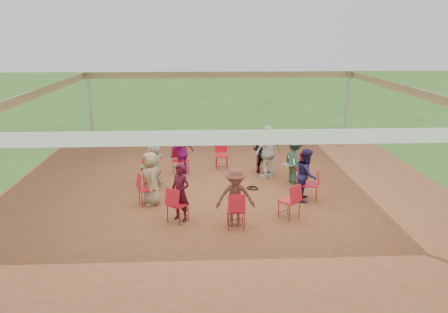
{
  "coord_description": "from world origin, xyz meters",
  "views": [
    {
      "loc": [
        -0.67,
        -11.83,
        4.49
      ],
      "look_at": [
        -0.08,
        0.3,
        1.01
      ],
      "focal_mm": 35.0,
      "sensor_mm": 36.0,
      "label": 1
    }
  ],
  "objects_px": {
    "chair_6": "(178,205)",
    "person_seated_3": "(155,164)",
    "chair_2": "(222,156)",
    "person_seated_4": "(151,178)",
    "person_seated_7": "(306,175)",
    "cable_coil": "(253,188)",
    "chair_3": "(181,160)",
    "chair_7": "(236,210)",
    "person_seated_1": "(263,151)",
    "chair_1": "(264,159)",
    "person_seated_0": "(295,160)",
    "standing_person": "(268,152)",
    "chair_5": "(147,189)",
    "person_seated_6": "(235,197)",
    "chair_4": "(151,172)",
    "laptop": "(290,162)",
    "person_seated_5": "(180,192)",
    "chair_0": "(298,169)",
    "chair_8": "(289,201)",
    "chair_9": "(310,185)",
    "person_seated_2": "(182,153)"
  },
  "relations": [
    {
      "from": "chair_6",
      "to": "person_seated_3",
      "type": "xyz_separation_m",
      "value": [
        -0.81,
        2.55,
        0.28
      ]
    },
    {
      "from": "chair_2",
      "to": "person_seated_4",
      "type": "bearing_deg",
      "value": 55.1
    },
    {
      "from": "person_seated_7",
      "to": "cable_coil",
      "type": "height_order",
      "value": "person_seated_7"
    },
    {
      "from": "chair_3",
      "to": "chair_7",
      "type": "distance_m",
      "value": 4.45
    },
    {
      "from": "cable_coil",
      "to": "person_seated_1",
      "type": "bearing_deg",
      "value": 72.81
    },
    {
      "from": "chair_1",
      "to": "chair_6",
      "type": "height_order",
      "value": "same"
    },
    {
      "from": "chair_2",
      "to": "person_seated_0",
      "type": "distance_m",
      "value": 2.69
    },
    {
      "from": "person_seated_4",
      "to": "standing_person",
      "type": "bearing_deg",
      "value": 100.39
    },
    {
      "from": "chair_1",
      "to": "chair_6",
      "type": "relative_size",
      "value": 1.0
    },
    {
      "from": "chair_1",
      "to": "chair_5",
      "type": "xyz_separation_m",
      "value": [
        -3.52,
        -2.72,
        0.0
      ]
    },
    {
      "from": "chair_1",
      "to": "chair_2",
      "type": "xyz_separation_m",
      "value": [
        -1.39,
        0.41,
        0.0
      ]
    },
    {
      "from": "person_seated_3",
      "to": "person_seated_6",
      "type": "height_order",
      "value": "same"
    },
    {
      "from": "person_seated_7",
      "to": "person_seated_6",
      "type": "bearing_deg",
      "value": 144.0
    },
    {
      "from": "chair_2",
      "to": "chair_4",
      "type": "bearing_deg",
      "value": 36.0
    },
    {
      "from": "chair_1",
      "to": "person_seated_0",
      "type": "bearing_deg",
      "value": 157.36
    },
    {
      "from": "chair_3",
      "to": "laptop",
      "type": "bearing_deg",
      "value": 123.38
    },
    {
      "from": "chair_1",
      "to": "laptop",
      "type": "xyz_separation_m",
      "value": [
        0.62,
        -1.24,
        0.23
      ]
    },
    {
      "from": "person_seated_5",
      "to": "chair_0",
      "type": "bearing_deg",
      "value": 71.51
    },
    {
      "from": "chair_0",
      "to": "person_seated_4",
      "type": "height_order",
      "value": "person_seated_4"
    },
    {
      "from": "person_seated_3",
      "to": "person_seated_7",
      "type": "relative_size",
      "value": 1.0
    },
    {
      "from": "chair_6",
      "to": "laptop",
      "type": "height_order",
      "value": "chair_6"
    },
    {
      "from": "chair_2",
      "to": "chair_3",
      "type": "bearing_deg",
      "value": 18.0
    },
    {
      "from": "person_seated_3",
      "to": "laptop",
      "type": "relative_size",
      "value": 3.41
    },
    {
      "from": "chair_1",
      "to": "person_seated_4",
      "type": "distance_m",
      "value": 4.34
    },
    {
      "from": "chair_8",
      "to": "person_seated_7",
      "type": "relative_size",
      "value": 0.62
    },
    {
      "from": "chair_5",
      "to": "person_seated_0",
      "type": "bearing_deg",
      "value": 90.0
    },
    {
      "from": "standing_person",
      "to": "person_seated_6",
      "type": "bearing_deg",
      "value": 38.33
    },
    {
      "from": "person_seated_7",
      "to": "laptop",
      "type": "relative_size",
      "value": 3.41
    },
    {
      "from": "chair_7",
      "to": "person_seated_6",
      "type": "xyz_separation_m",
      "value": [
        -0.0,
        0.12,
        0.28
      ]
    },
    {
      "from": "chair_4",
      "to": "chair_7",
      "type": "bearing_deg",
      "value": 54.0
    },
    {
      "from": "person_seated_0",
      "to": "cable_coil",
      "type": "relative_size",
      "value": 3.4
    },
    {
      "from": "chair_3",
      "to": "chair_6",
      "type": "distance_m",
      "value": 3.78
    },
    {
      "from": "chair_1",
      "to": "person_seated_1",
      "type": "relative_size",
      "value": 0.62
    },
    {
      "from": "standing_person",
      "to": "chair_4",
      "type": "bearing_deg",
      "value": -21.99
    },
    {
      "from": "chair_0",
      "to": "chair_9",
      "type": "height_order",
      "value": "same"
    },
    {
      "from": "chair_0",
      "to": "chair_7",
      "type": "distance_m",
      "value": 3.78
    },
    {
      "from": "chair_6",
      "to": "chair_8",
      "type": "height_order",
      "value": "same"
    },
    {
      "from": "chair_1",
      "to": "chair_4",
      "type": "bearing_deg",
      "value": 54.0
    },
    {
      "from": "person_seated_0",
      "to": "person_seated_5",
      "type": "height_order",
      "value": "same"
    },
    {
      "from": "person_seated_1",
      "to": "person_seated_2",
      "type": "relative_size",
      "value": 1.0
    },
    {
      "from": "chair_0",
      "to": "person_seated_0",
      "type": "height_order",
      "value": "person_seated_0"
    },
    {
      "from": "person_seated_3",
      "to": "standing_person",
      "type": "height_order",
      "value": "standing_person"
    },
    {
      "from": "person_seated_6",
      "to": "standing_person",
      "type": "xyz_separation_m",
      "value": [
        1.29,
        3.46,
        0.13
      ]
    },
    {
      "from": "person_seated_0",
      "to": "cable_coil",
      "type": "distance_m",
      "value": 1.56
    },
    {
      "from": "chair_2",
      "to": "person_seated_6",
      "type": "relative_size",
      "value": 0.62
    },
    {
      "from": "chair_7",
      "to": "standing_person",
      "type": "height_order",
      "value": "standing_person"
    },
    {
      "from": "chair_4",
      "to": "person_seated_1",
      "type": "distance_m",
      "value": 3.7
    },
    {
      "from": "chair_0",
      "to": "person_seated_1",
      "type": "xyz_separation_m",
      "value": [
        -0.95,
        1.04,
        0.28
      ]
    },
    {
      "from": "person_seated_1",
      "to": "person_seated_3",
      "type": "relative_size",
      "value": 1.0
    },
    {
      "from": "chair_8",
      "to": "person_seated_7",
      "type": "bearing_deg",
      "value": 22.64
    }
  ]
}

